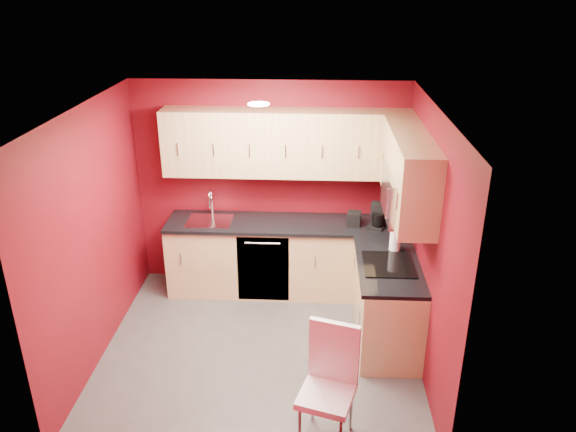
# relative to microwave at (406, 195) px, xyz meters

# --- Properties ---
(floor) EXTENTS (3.20, 3.20, 0.00)m
(floor) POSITION_rel_microwave_xyz_m (-1.39, -0.20, -1.66)
(floor) COLOR #4C4A47
(floor) RESTS_ON ground
(ceiling) EXTENTS (3.20, 3.20, 0.00)m
(ceiling) POSITION_rel_microwave_xyz_m (-1.39, -0.20, 0.84)
(ceiling) COLOR white
(ceiling) RESTS_ON wall_back
(wall_back) EXTENTS (3.20, 0.00, 3.20)m
(wall_back) POSITION_rel_microwave_xyz_m (-1.39, 1.30, -0.41)
(wall_back) COLOR maroon
(wall_back) RESTS_ON floor
(wall_front) EXTENTS (3.20, 0.00, 3.20)m
(wall_front) POSITION_rel_microwave_xyz_m (-1.39, -1.70, -0.41)
(wall_front) COLOR maroon
(wall_front) RESTS_ON floor
(wall_left) EXTENTS (0.00, 3.00, 3.00)m
(wall_left) POSITION_rel_microwave_xyz_m (-2.99, -0.20, -0.41)
(wall_left) COLOR maroon
(wall_left) RESTS_ON floor
(wall_right) EXTENTS (0.00, 3.00, 3.00)m
(wall_right) POSITION_rel_microwave_xyz_m (0.21, -0.20, -0.41)
(wall_right) COLOR maroon
(wall_right) RESTS_ON floor
(base_cabinets_back) EXTENTS (2.80, 0.60, 0.87)m
(base_cabinets_back) POSITION_rel_microwave_xyz_m (-1.19, 1.00, -1.22)
(base_cabinets_back) COLOR #EBC486
(base_cabinets_back) RESTS_ON floor
(base_cabinets_right) EXTENTS (0.60, 1.30, 0.87)m
(base_cabinets_right) POSITION_rel_microwave_xyz_m (-0.09, 0.05, -1.22)
(base_cabinets_right) COLOR #EBC486
(base_cabinets_right) RESTS_ON floor
(countertop_back) EXTENTS (2.80, 0.63, 0.04)m
(countertop_back) POSITION_rel_microwave_xyz_m (-1.19, 0.99, -0.77)
(countertop_back) COLOR black
(countertop_back) RESTS_ON base_cabinets_back
(countertop_right) EXTENTS (0.63, 1.27, 0.04)m
(countertop_right) POSITION_rel_microwave_xyz_m (-0.11, 0.04, -0.77)
(countertop_right) COLOR black
(countertop_right) RESTS_ON base_cabinets_right
(upper_cabinets_back) EXTENTS (2.80, 0.35, 0.75)m
(upper_cabinets_back) POSITION_rel_microwave_xyz_m (-1.19, 1.13, 0.17)
(upper_cabinets_back) COLOR tan
(upper_cabinets_back) RESTS_ON wall_back
(upper_cabinets_right) EXTENTS (0.35, 1.55, 0.75)m
(upper_cabinets_right) POSITION_rel_microwave_xyz_m (0.03, 0.24, 0.23)
(upper_cabinets_right) COLOR tan
(upper_cabinets_right) RESTS_ON wall_right
(microwave) EXTENTS (0.42, 0.76, 0.42)m
(microwave) POSITION_rel_microwave_xyz_m (0.00, 0.00, 0.00)
(microwave) COLOR silver
(microwave) RESTS_ON upper_cabinets_right
(cooktop) EXTENTS (0.50, 0.55, 0.01)m
(cooktop) POSITION_rel_microwave_xyz_m (-0.11, 0.00, -0.74)
(cooktop) COLOR black
(cooktop) RESTS_ON countertop_right
(sink) EXTENTS (0.52, 0.42, 0.35)m
(sink) POSITION_rel_microwave_xyz_m (-2.09, 1.00, -0.72)
(sink) COLOR silver
(sink) RESTS_ON countertop_back
(dishwasher_front) EXTENTS (0.60, 0.02, 0.82)m
(dishwasher_front) POSITION_rel_microwave_xyz_m (-1.44, 0.71, -1.22)
(dishwasher_front) COLOR black
(dishwasher_front) RESTS_ON base_cabinets_back
(downlight) EXTENTS (0.20, 0.20, 0.01)m
(downlight) POSITION_rel_microwave_xyz_m (-1.39, 0.10, 0.82)
(downlight) COLOR white
(downlight) RESTS_ON ceiling
(coffee_maker) EXTENTS (0.24, 0.27, 0.28)m
(coffee_maker) POSITION_rel_microwave_xyz_m (-0.15, 0.90, -0.61)
(coffee_maker) COLOR black
(coffee_maker) RESTS_ON countertop_back
(napkin_holder) EXTENTS (0.17, 0.17, 0.16)m
(napkin_holder) POSITION_rel_microwave_xyz_m (-0.41, 0.95, -0.67)
(napkin_holder) COLOR black
(napkin_holder) RESTS_ON countertop_back
(paper_towel) EXTENTS (0.18, 0.18, 0.26)m
(paper_towel) POSITION_rel_microwave_xyz_m (-0.02, 0.33, -0.62)
(paper_towel) COLOR white
(paper_towel) RESTS_ON countertop_right
(dining_chair) EXTENTS (0.53, 0.54, 1.03)m
(dining_chair) POSITION_rel_microwave_xyz_m (-0.73, -1.40, -1.14)
(dining_chair) COLOR white
(dining_chair) RESTS_ON floor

